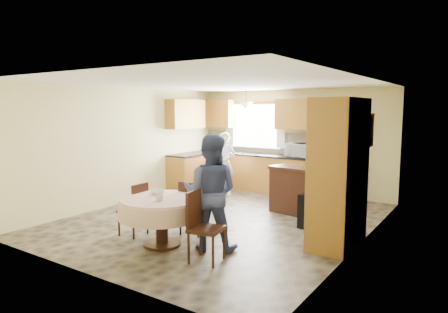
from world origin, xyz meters
name	(u,v)px	position (x,y,z in m)	size (l,w,h in m)	color
floor	(223,219)	(0.00, 0.00, 0.00)	(5.00, 6.00, 0.01)	#6D614C
ceiling	(223,83)	(0.00, 0.00, 2.50)	(5.00, 6.00, 0.01)	white
wall_back	(291,141)	(0.00, 3.00, 1.25)	(5.00, 0.02, 2.50)	beige
wall_front	(84,175)	(0.00, -3.00, 1.25)	(5.00, 0.02, 2.50)	beige
wall_left	(128,145)	(-2.50, 0.00, 1.25)	(0.02, 6.00, 2.50)	beige
wall_right	(363,163)	(2.50, 0.00, 1.25)	(0.02, 6.00, 2.50)	beige
window	(255,126)	(-1.00, 2.98, 1.60)	(1.40, 0.03, 1.10)	white
curtain_left	(230,123)	(-1.75, 2.93, 1.65)	(0.22, 0.02, 1.15)	white
curtain_right	(281,125)	(-0.25, 2.93, 1.65)	(0.22, 0.02, 1.15)	white
base_cab_back	(255,172)	(-0.85, 2.70, 0.44)	(3.30, 0.60, 0.88)	gold
counter_back	(255,154)	(-0.85, 2.70, 0.90)	(3.30, 0.64, 0.04)	black
base_cab_left	(191,172)	(-2.20, 1.80, 0.44)	(0.60, 1.20, 0.88)	gold
counter_left	(190,154)	(-2.20, 1.80, 0.90)	(0.64, 1.20, 0.04)	black
backsplash	(260,142)	(-0.85, 2.99, 1.18)	(3.30, 0.02, 0.55)	#C7B58C
wall_cab_left	(218,114)	(-2.05, 2.83, 1.91)	(0.85, 0.33, 0.72)	#BB852E
wall_cab_right	(295,114)	(0.15, 2.83, 1.91)	(0.90, 0.33, 0.72)	#BB852E
wall_cab_side	(186,114)	(-2.33, 1.80, 1.91)	(0.33, 1.20, 0.72)	#BB852E
oven_tower	(333,153)	(1.15, 2.69, 1.06)	(0.66, 0.62, 2.12)	gold
oven_upper	(328,146)	(1.15, 2.38, 1.25)	(0.56, 0.01, 0.45)	black
oven_lower	(328,168)	(1.15, 2.38, 0.75)	(0.56, 0.01, 0.45)	black
pendant	(246,106)	(-1.00, 2.50, 2.12)	(0.36, 0.36, 0.18)	beige
sideboard	(300,193)	(1.06, 1.11, 0.43)	(1.21, 0.50, 0.86)	#3A1C0F
space_heater	(313,212)	(1.61, 0.35, 0.30)	(0.43, 0.30, 0.59)	black
cupboard	(339,173)	(2.22, -0.23, 1.10)	(0.58, 1.15, 2.20)	gold
dining_table	(162,209)	(0.04, -1.70, 0.56)	(1.28, 1.28, 0.73)	#3A1C0F
chair_left	(136,207)	(-0.62, -1.59, 0.48)	(0.39, 0.39, 0.86)	#3A1C0F
chair_back	(192,205)	(0.10, -1.05, 0.49)	(0.43, 0.43, 0.88)	#3A1C0F
chair_right	(201,222)	(0.90, -1.85, 0.53)	(0.48, 0.48, 0.96)	#3A1C0F
framed_picture	(367,131)	(2.47, 0.33, 1.71)	(0.06, 0.64, 0.53)	gold
microwave	(299,150)	(0.36, 2.65, 1.08)	(0.58, 0.40, 0.32)	silver
person_sink	(225,164)	(-1.16, 1.80, 0.75)	(0.55, 0.36, 1.50)	silver
person_dining	(210,192)	(0.73, -1.41, 0.84)	(0.82, 0.64, 1.68)	navy
bowl_sideboard	(290,168)	(0.84, 1.11, 0.89)	(0.22, 0.22, 0.05)	#B2B2B2
bottle_sideboard	(318,163)	(1.40, 1.11, 1.03)	(0.13, 0.13, 0.33)	silver
cup_table	(159,198)	(0.14, -1.85, 0.77)	(0.12, 0.12, 0.09)	#B2B2B2
bowl_table	(158,192)	(-0.20, -1.53, 0.76)	(0.21, 0.21, 0.07)	#B2B2B2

